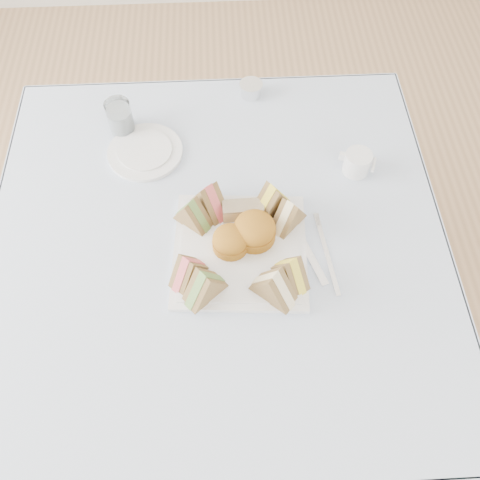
{
  "coord_description": "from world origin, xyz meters",
  "views": [
    {
      "loc": [
        0.02,
        -0.59,
        1.7
      ],
      "look_at": [
        0.05,
        -0.04,
        0.8
      ],
      "focal_mm": 38.0,
      "sensor_mm": 36.0,
      "label": 1
    }
  ],
  "objects_px": {
    "serving_plate": "(240,251)",
    "water_glass": "(120,118)",
    "table": "(222,307)",
    "creamer_jug": "(357,163)"
  },
  "relations": [
    {
      "from": "table",
      "to": "creamer_jug",
      "type": "relative_size",
      "value": 14.09
    },
    {
      "from": "serving_plate",
      "to": "creamer_jug",
      "type": "height_order",
      "value": "creamer_jug"
    },
    {
      "from": "table",
      "to": "creamer_jug",
      "type": "xyz_separation_m",
      "value": [
        0.34,
        0.17,
        0.4
      ]
    },
    {
      "from": "serving_plate",
      "to": "water_glass",
      "type": "distance_m",
      "value": 0.47
    },
    {
      "from": "water_glass",
      "to": "creamer_jug",
      "type": "height_order",
      "value": "water_glass"
    },
    {
      "from": "table",
      "to": "water_glass",
      "type": "xyz_separation_m",
      "value": [
        -0.23,
        0.33,
        0.42
      ]
    },
    {
      "from": "water_glass",
      "to": "creamer_jug",
      "type": "distance_m",
      "value": 0.59
    },
    {
      "from": "table",
      "to": "water_glass",
      "type": "bearing_deg",
      "value": 124.5
    },
    {
      "from": "table",
      "to": "serving_plate",
      "type": "bearing_deg",
      "value": -38.37
    },
    {
      "from": "water_glass",
      "to": "table",
      "type": "bearing_deg",
      "value": -55.5
    }
  ]
}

